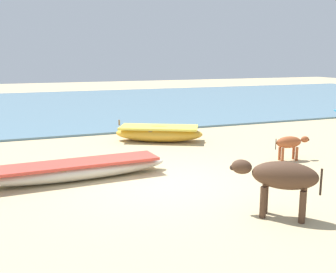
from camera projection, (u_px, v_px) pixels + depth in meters
name	position (u px, v px, depth m)	size (l,w,h in m)	color
ground	(165.00, 183.00, 9.67)	(80.00, 80.00, 0.00)	tan
sea_water	(66.00, 105.00, 24.74)	(60.00, 20.00, 0.08)	slate
fishing_boat_1	(159.00, 133.00, 14.41)	(3.25, 2.45, 0.75)	gold
fishing_boat_2	(76.00, 170.00, 9.93)	(4.70, 1.13, 0.64)	beige
cow_adult_dark	(281.00, 177.00, 7.47)	(1.41, 1.33, 1.08)	#4C3323
calf_near_rust	(290.00, 143.00, 11.72)	(1.09, 0.40, 0.71)	#9E4C28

